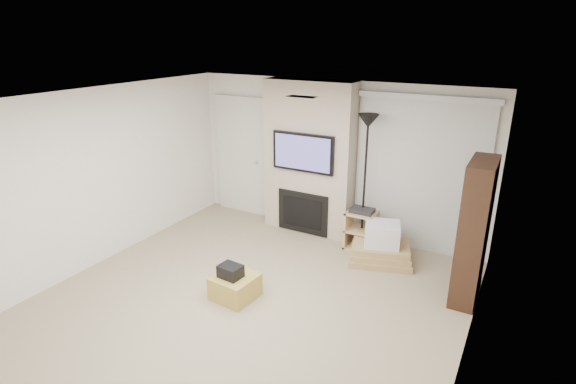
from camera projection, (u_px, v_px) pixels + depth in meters
The scene contains 15 objects.
floor at pixel (240, 310), 5.47m from camera, with size 5.00×5.50×0.00m, color tan.
ceiling at pixel (232, 103), 4.63m from camera, with size 5.00×5.50×0.00m, color white.
wall_back at pixel (334, 158), 7.31m from camera, with size 5.00×2.50×0.00m, color white.
wall_left at pixel (88, 181), 6.19m from camera, with size 5.50×2.50×0.00m, color white.
wall_right at pixel (472, 269), 3.91m from camera, with size 5.50×2.50×0.00m, color white.
hvac_vent at pixel (302, 97), 5.10m from camera, with size 0.35×0.18×0.01m, color silver.
ottoman at pixel (235, 287), 5.69m from camera, with size 0.50×0.50×0.30m, color #B69943.
black_bag at pixel (230, 271), 5.59m from camera, with size 0.28×0.22×0.16m, color black.
fireplace_wall at pixel (309, 159), 7.30m from camera, with size 1.50×0.47×2.50m.
entry_door at pixel (242, 156), 8.17m from camera, with size 1.02×0.11×2.14m.
vertical_blinds at pixel (420, 170), 6.63m from camera, with size 1.98×0.10×2.37m.
floor_lamp at pixel (367, 144), 6.54m from camera, with size 0.31×0.31×2.09m.
av_stand at pixel (361, 227), 6.93m from camera, with size 0.45×0.38×0.66m.
box_stack at pixel (381, 247), 6.56m from camera, with size 1.06×0.92×0.60m.
bookshelf at pixel (474, 232), 5.46m from camera, with size 0.30×0.80×1.80m.
Camera 1 is at (2.77, -3.80, 3.20)m, focal length 28.00 mm.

